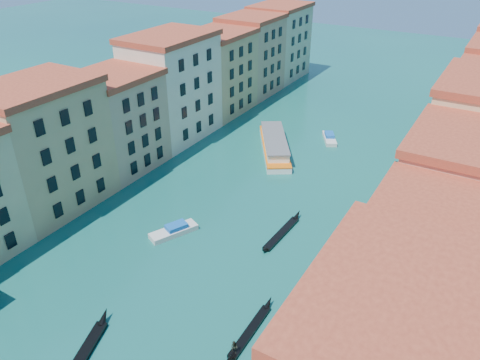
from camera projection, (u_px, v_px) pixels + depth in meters
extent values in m
cube|color=tan|center=(45.00, 150.00, 70.75)|extent=(12.00, 17.00, 19.00)
cube|color=#993321|center=(30.00, 86.00, 65.86)|extent=(12.80, 17.40, 1.00)
cube|color=tan|center=(118.00, 124.00, 83.01)|extent=(12.00, 14.00, 16.50)
cube|color=#993321|center=(111.00, 76.00, 78.73)|extent=(12.80, 14.40, 1.00)
cube|color=beige|center=(173.00, 90.00, 94.18)|extent=(12.00, 18.00, 20.00)
cube|color=#993321|center=(169.00, 36.00, 89.04)|extent=(12.80, 18.40, 1.00)
cube|color=tan|center=(218.00, 74.00, 107.57)|extent=(12.00, 16.00, 17.50)
cube|color=#993321|center=(218.00, 33.00, 103.04)|extent=(12.80, 16.40, 1.00)
cube|color=tan|center=(251.00, 57.00, 118.97)|extent=(12.00, 15.00, 18.50)
cube|color=#993321|center=(252.00, 17.00, 114.20)|extent=(12.80, 15.40, 1.00)
cube|color=tan|center=(279.00, 44.00, 130.87)|extent=(12.00, 17.00, 19.00)
cube|color=#993321|center=(281.00, 6.00, 125.98)|extent=(12.80, 17.40, 1.00)
cube|color=#993321|center=(409.00, 299.00, 29.05)|extent=(12.80, 17.40, 1.00)
cube|color=beige|center=(426.00, 288.00, 46.20)|extent=(12.00, 14.00, 16.50)
cube|color=#993321|center=(445.00, 214.00, 41.92)|extent=(12.80, 14.40, 1.00)
cube|color=#BC7559|center=(453.00, 210.00, 57.11)|extent=(12.00, 16.00, 18.00)
cube|color=#993321|center=(472.00, 139.00, 52.46)|extent=(12.80, 16.40, 1.00)
cube|color=tan|center=(473.00, 151.00, 69.39)|extent=(12.00, 18.00, 20.00)
cube|color=gray|center=(398.00, 209.00, 73.07)|extent=(4.00, 140.00, 1.00)
cube|color=maroon|center=(345.00, 299.00, 52.22)|extent=(3.20, 12.60, 0.25)
cylinder|color=slate|center=(317.00, 328.00, 50.42)|extent=(0.12, 0.12, 3.00)
cylinder|color=slate|center=(344.00, 283.00, 56.73)|extent=(0.12, 0.12, 3.00)
cylinder|color=brown|center=(313.00, 298.00, 54.69)|extent=(0.24, 0.24, 3.20)
cylinder|color=brown|center=(321.00, 295.00, 55.18)|extent=(0.24, 0.24, 3.20)
cylinder|color=brown|center=(329.00, 292.00, 55.66)|extent=(0.24, 0.24, 3.20)
cylinder|color=brown|center=(361.00, 223.00, 68.22)|extent=(0.24, 0.24, 3.20)
cylinder|color=brown|center=(367.00, 221.00, 68.70)|extent=(0.24, 0.24, 3.20)
cylinder|color=brown|center=(373.00, 219.00, 69.19)|extent=(0.24, 0.24, 3.20)
cube|color=white|center=(274.00, 148.00, 92.16)|extent=(14.28, 19.03, 1.18)
cube|color=white|center=(275.00, 142.00, 91.53)|extent=(11.76, 15.44, 1.58)
cube|color=slate|center=(275.00, 138.00, 91.07)|extent=(12.27, 16.01, 0.25)
cube|color=orange|center=(274.00, 145.00, 91.89)|extent=(14.32, 19.06, 0.25)
cube|color=black|center=(80.00, 360.00, 48.26)|extent=(4.62, 10.18, 0.52)
cone|color=black|center=(104.00, 317.00, 52.97)|extent=(1.74, 2.52, 1.93)
cube|color=black|center=(250.00, 331.00, 51.75)|extent=(1.19, 8.36, 0.42)
cone|color=black|center=(269.00, 303.00, 55.10)|extent=(0.87, 1.88, 1.56)
cone|color=black|center=(229.00, 360.00, 48.10)|extent=(0.87, 1.56, 1.37)
imported|color=black|center=(234.00, 347.00, 48.60)|extent=(0.79, 0.62, 1.60)
cube|color=black|center=(281.00, 233.00, 67.79)|extent=(1.48, 9.13, 0.45)
cone|color=black|center=(297.00, 215.00, 71.31)|extent=(0.99, 2.06, 1.70)
cone|color=black|center=(264.00, 250.00, 63.95)|extent=(0.98, 1.71, 1.49)
cube|color=silver|center=(174.00, 232.00, 67.88)|extent=(4.99, 7.34, 0.81)
cube|color=#165CB4|center=(176.00, 226.00, 67.78)|extent=(2.92, 3.51, 0.71)
cube|color=silver|center=(329.00, 139.00, 96.53)|extent=(5.11, 6.91, 0.77)
cube|color=#165CB4|center=(329.00, 135.00, 96.62)|extent=(2.91, 3.36, 0.67)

